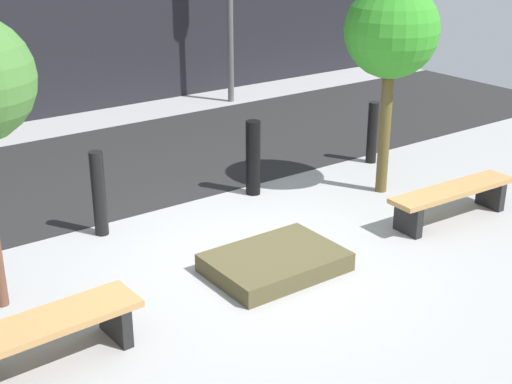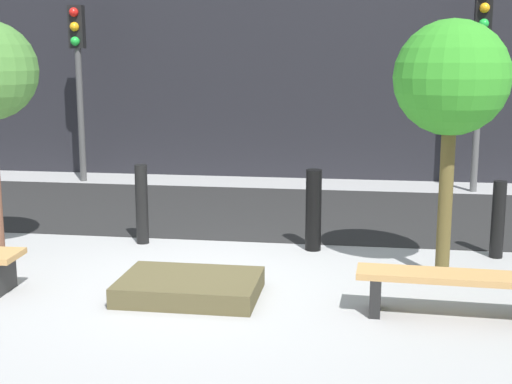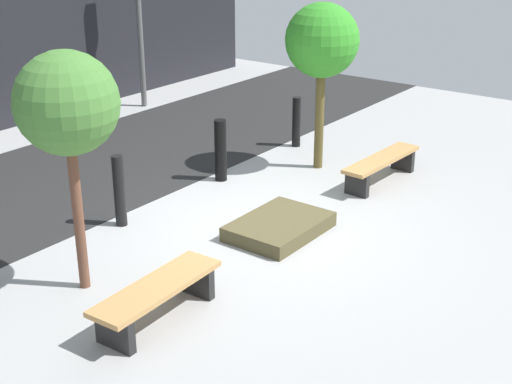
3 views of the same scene
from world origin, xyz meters
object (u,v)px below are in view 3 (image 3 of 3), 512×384
(bench_left, at_px, (157,295))
(tree_behind_left_bench, at_px, (67,105))
(bollard_center, at_px, (221,150))
(bollard_right, at_px, (296,122))
(planter_bed, at_px, (279,226))
(bench_right, at_px, (381,164))
(bollard_left, at_px, (119,191))
(tree_behind_right_bench, at_px, (322,42))

(bench_left, relative_size, tree_behind_left_bench, 0.60)
(bollard_center, relative_size, bollard_right, 1.09)
(bollard_right, bearing_deg, planter_bed, -149.63)
(bench_left, xyz_separation_m, tree_behind_left_bench, (0.00, 1.19, 1.89))
(tree_behind_left_bench, bearing_deg, bench_right, -13.09)
(bench_right, xyz_separation_m, bollard_right, (0.73, 2.13, 0.16))
(bollard_right, bearing_deg, bollard_left, 180.00)
(tree_behind_left_bench, xyz_separation_m, bollard_left, (1.46, 0.94, -1.68))
(bollard_left, distance_m, bollard_right, 4.38)
(planter_bed, bearing_deg, bollard_center, 60.37)
(bench_left, bearing_deg, bollard_left, 53.01)
(planter_bed, distance_m, bollard_left, 2.25)
(tree_behind_right_bench, bearing_deg, bollard_left, 165.65)
(tree_behind_right_bench, height_order, bollard_right, tree_behind_right_bench)
(planter_bed, bearing_deg, bench_left, -175.53)
(tree_behind_left_bench, distance_m, bollard_right, 6.16)
(bench_right, height_order, bollard_right, bollard_right)
(bench_left, bearing_deg, bollard_right, 17.56)
(bench_right, distance_m, bollard_right, 2.25)
(bollard_right, bearing_deg, bench_left, -160.01)
(tree_behind_left_bench, xyz_separation_m, tree_behind_right_bench, (5.12, 0.00, -0.06))
(planter_bed, xyz_separation_m, bollard_left, (-1.10, 1.93, 0.41))
(bench_right, relative_size, tree_behind_right_bench, 0.66)
(bench_left, xyz_separation_m, planter_bed, (2.56, 0.20, -0.20))
(planter_bed, relative_size, bollard_center, 1.37)
(bench_left, xyz_separation_m, bollard_right, (5.84, 2.13, 0.16))
(bench_right, relative_size, bollard_center, 1.81)
(tree_behind_right_bench, bearing_deg, bench_right, -90.00)
(bollard_left, height_order, bollard_right, bollard_left)
(bench_right, bearing_deg, tree_behind_right_bench, 92.43)
(planter_bed, xyz_separation_m, tree_behind_right_bench, (2.56, 0.99, 2.03))
(tree_behind_left_bench, xyz_separation_m, bollard_center, (3.65, 0.94, -1.68))
(bench_left, height_order, bollard_right, bollard_right)
(planter_bed, height_order, tree_behind_left_bench, tree_behind_left_bench)
(tree_behind_left_bench, relative_size, bollard_right, 2.99)
(bollard_left, relative_size, bollard_center, 1.01)
(planter_bed, bearing_deg, tree_behind_right_bench, 21.16)
(planter_bed, height_order, bollard_center, bollard_center)
(tree_behind_right_bench, height_order, bollard_left, tree_behind_right_bench)
(tree_behind_right_bench, bearing_deg, bollard_center, 147.43)
(bench_left, bearing_deg, bollard_center, 27.76)
(planter_bed, height_order, bollard_right, bollard_right)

